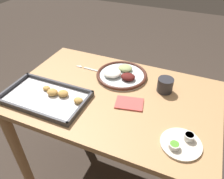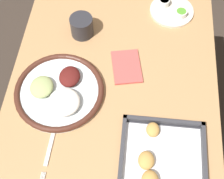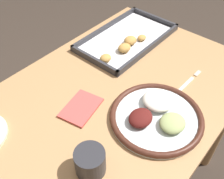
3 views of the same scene
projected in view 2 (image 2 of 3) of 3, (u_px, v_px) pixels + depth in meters
ground_plane at (112, 160)px, 1.70m from camera, size 8.00×8.00×0.00m
dining_table at (112, 110)px, 1.16m from camera, size 1.10×0.71×0.75m
dinner_plate at (59, 91)px, 1.03m from camera, size 0.30×0.30×0.05m
fork at (50, 147)px, 0.95m from camera, size 0.20×0.02×0.00m
saucer_plate at (172, 10)px, 1.22m from camera, size 0.17×0.17×0.04m
drinking_cup at (82, 26)px, 1.14m from camera, size 0.08×0.08×0.08m
napkin at (126, 67)px, 1.09m from camera, size 0.16×0.12×0.01m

